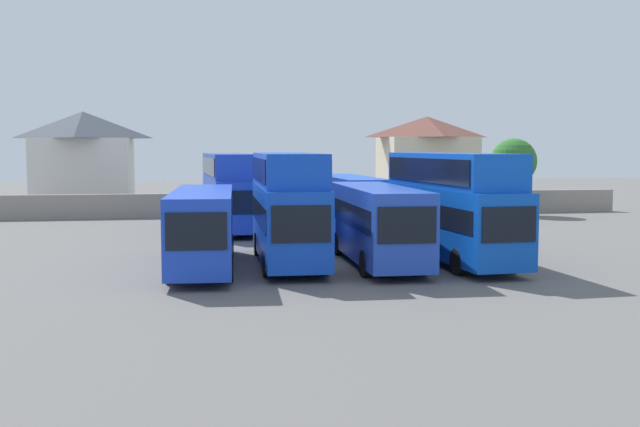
{
  "coord_description": "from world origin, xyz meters",
  "views": [
    {
      "loc": [
        -6.05,
        -33.56,
        5.25
      ],
      "look_at": [
        0.0,
        3.0,
        2.04
      ],
      "focal_mm": 42.9,
      "sensor_mm": 36.0,
      "label": 1
    }
  ],
  "objects_px": {
    "bus_1": "(203,224)",
    "bus_4": "(452,201)",
    "bus_2": "(288,202)",
    "bus_7": "(350,199)",
    "bus_5": "(229,187)",
    "bus_3": "(377,220)",
    "tree_left_of_lot": "(514,162)",
    "house_terrace_left": "(84,160)",
    "house_terrace_centre": "(427,160)",
    "bus_6": "(289,186)"
  },
  "relations": [
    {
      "from": "bus_1",
      "to": "bus_4",
      "type": "xyz_separation_m",
      "value": [
        11.29,
        0.23,
        0.87
      ]
    },
    {
      "from": "bus_2",
      "to": "bus_7",
      "type": "bearing_deg",
      "value": 159.57
    },
    {
      "from": "bus_2",
      "to": "bus_5",
      "type": "height_order",
      "value": "bus_2"
    },
    {
      "from": "bus_3",
      "to": "tree_left_of_lot",
      "type": "xyz_separation_m",
      "value": [
        16.48,
        23.0,
        2.15
      ]
    },
    {
      "from": "bus_5",
      "to": "tree_left_of_lot",
      "type": "bearing_deg",
      "value": 105.89
    },
    {
      "from": "bus_3",
      "to": "bus_5",
      "type": "bearing_deg",
      "value": -158.08
    },
    {
      "from": "house_terrace_left",
      "to": "house_terrace_centre",
      "type": "distance_m",
      "value": 30.55
    },
    {
      "from": "house_terrace_left",
      "to": "house_terrace_centre",
      "type": "xyz_separation_m",
      "value": [
        30.54,
        0.85,
        -0.1
      ]
    },
    {
      "from": "bus_4",
      "to": "bus_6",
      "type": "relative_size",
      "value": 0.95
    },
    {
      "from": "bus_3",
      "to": "tree_left_of_lot",
      "type": "height_order",
      "value": "tree_left_of_lot"
    },
    {
      "from": "bus_7",
      "to": "bus_2",
      "type": "bearing_deg",
      "value": -23.36
    },
    {
      "from": "house_terrace_left",
      "to": "bus_5",
      "type": "bearing_deg",
      "value": -58.82
    },
    {
      "from": "bus_5",
      "to": "tree_left_of_lot",
      "type": "relative_size",
      "value": 2.02
    },
    {
      "from": "bus_2",
      "to": "bus_3",
      "type": "relative_size",
      "value": 0.98
    },
    {
      "from": "bus_2",
      "to": "bus_3",
      "type": "height_order",
      "value": "bus_2"
    },
    {
      "from": "bus_3",
      "to": "house_terrace_centre",
      "type": "distance_m",
      "value": 37.62
    },
    {
      "from": "tree_left_of_lot",
      "to": "bus_4",
      "type": "bearing_deg",
      "value": -119.54
    },
    {
      "from": "bus_4",
      "to": "house_terrace_left",
      "type": "xyz_separation_m",
      "value": [
        -20.86,
        34.08,
        1.42
      ]
    },
    {
      "from": "bus_3",
      "to": "house_terrace_left",
      "type": "xyz_separation_m",
      "value": [
        -17.29,
        34.3,
        2.23
      ]
    },
    {
      "from": "bus_2",
      "to": "bus_4",
      "type": "xyz_separation_m",
      "value": [
        7.51,
        -0.5,
        -0.0
      ]
    },
    {
      "from": "bus_5",
      "to": "bus_6",
      "type": "distance_m",
      "value": 3.87
    },
    {
      "from": "bus_6",
      "to": "bus_3",
      "type": "bearing_deg",
      "value": 9.87
    },
    {
      "from": "bus_3",
      "to": "house_terrace_left",
      "type": "distance_m",
      "value": 38.48
    },
    {
      "from": "tree_left_of_lot",
      "to": "bus_6",
      "type": "bearing_deg",
      "value": -157.89
    },
    {
      "from": "bus_4",
      "to": "bus_6",
      "type": "bearing_deg",
      "value": -163.4
    },
    {
      "from": "bus_1",
      "to": "bus_2",
      "type": "relative_size",
      "value": 1.09
    },
    {
      "from": "bus_3",
      "to": "house_terrace_centre",
      "type": "bearing_deg",
      "value": 160.41
    },
    {
      "from": "bus_7",
      "to": "house_terrace_centre",
      "type": "xyz_separation_m",
      "value": [
        11.32,
        19.78,
        2.2
      ]
    },
    {
      "from": "house_terrace_centre",
      "to": "tree_left_of_lot",
      "type": "distance_m",
      "value": 12.58
    },
    {
      "from": "bus_1",
      "to": "house_terrace_centre",
      "type": "relative_size",
      "value": 1.34
    },
    {
      "from": "bus_6",
      "to": "house_terrace_centre",
      "type": "bearing_deg",
      "value": 144.63
    },
    {
      "from": "tree_left_of_lot",
      "to": "bus_7",
      "type": "bearing_deg",
      "value": -152.34
    },
    {
      "from": "bus_6",
      "to": "house_terrace_left",
      "type": "xyz_separation_m",
      "value": [
        -15.27,
        18.82,
        1.46
      ]
    },
    {
      "from": "bus_5",
      "to": "bus_1",
      "type": "bearing_deg",
      "value": -9.5
    },
    {
      "from": "bus_7",
      "to": "bus_6",
      "type": "bearing_deg",
      "value": -93.19
    },
    {
      "from": "bus_1",
      "to": "bus_5",
      "type": "distance_m",
      "value": 15.6
    },
    {
      "from": "bus_1",
      "to": "bus_3",
      "type": "xyz_separation_m",
      "value": [
        7.72,
        0.01,
        0.05
      ]
    },
    {
      "from": "bus_3",
      "to": "bus_6",
      "type": "distance_m",
      "value": 15.63
    },
    {
      "from": "bus_4",
      "to": "house_terrace_centre",
      "type": "distance_m",
      "value": 36.27
    },
    {
      "from": "bus_4",
      "to": "bus_6",
      "type": "xyz_separation_m",
      "value": [
        -5.59,
        15.26,
        -0.05
      ]
    },
    {
      "from": "bus_2",
      "to": "bus_6",
      "type": "bearing_deg",
      "value": 173.98
    },
    {
      "from": "bus_6",
      "to": "tree_left_of_lot",
      "type": "relative_size",
      "value": 1.99
    },
    {
      "from": "bus_5",
      "to": "tree_left_of_lot",
      "type": "height_order",
      "value": "tree_left_of_lot"
    },
    {
      "from": "bus_1",
      "to": "bus_7",
      "type": "distance_m",
      "value": 18.16
    },
    {
      "from": "bus_6",
      "to": "bus_7",
      "type": "height_order",
      "value": "bus_6"
    },
    {
      "from": "bus_4",
      "to": "house_terrace_left",
      "type": "height_order",
      "value": "house_terrace_left"
    },
    {
      "from": "bus_1",
      "to": "tree_left_of_lot",
      "type": "relative_size",
      "value": 1.89
    },
    {
      "from": "bus_4",
      "to": "tree_left_of_lot",
      "type": "height_order",
      "value": "tree_left_of_lot"
    },
    {
      "from": "bus_3",
      "to": "bus_4",
      "type": "xyz_separation_m",
      "value": [
        3.57,
        0.22,
        0.81
      ]
    },
    {
      "from": "bus_5",
      "to": "bus_6",
      "type": "xyz_separation_m",
      "value": [
        3.87,
        0.03,
        0.02
      ]
    }
  ]
}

